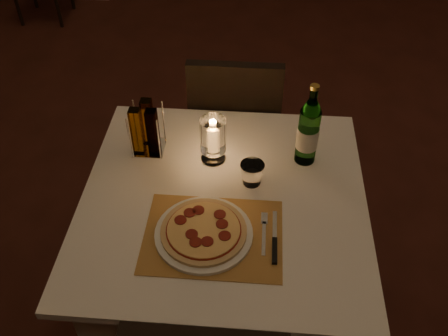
# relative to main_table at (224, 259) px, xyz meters

# --- Properties ---
(floor) EXTENTS (8.00, 10.00, 0.02)m
(floor) POSITION_rel_main_table_xyz_m (0.24, 0.82, -0.38)
(floor) COLOR #451D16
(floor) RESTS_ON ground
(main_table) EXTENTS (1.00, 1.00, 0.74)m
(main_table) POSITION_rel_main_table_xyz_m (0.00, 0.00, 0.00)
(main_table) COLOR white
(main_table) RESTS_ON ground
(chair_far) EXTENTS (0.42, 0.42, 0.90)m
(chair_far) POSITION_rel_main_table_xyz_m (-0.00, 0.71, 0.18)
(chair_far) COLOR black
(chair_far) RESTS_ON ground
(placemat) EXTENTS (0.45, 0.34, 0.00)m
(placemat) POSITION_rel_main_table_xyz_m (-0.02, -0.18, 0.37)
(placemat) COLOR #B47F3E
(placemat) RESTS_ON main_table
(plate) EXTENTS (0.32, 0.32, 0.01)m
(plate) POSITION_rel_main_table_xyz_m (-0.05, -0.18, 0.38)
(plate) COLOR white
(plate) RESTS_ON placemat
(pizza) EXTENTS (0.28, 0.28, 0.02)m
(pizza) POSITION_rel_main_table_xyz_m (-0.05, -0.18, 0.39)
(pizza) COLOR #D8B77F
(pizza) RESTS_ON plate
(fork) EXTENTS (0.02, 0.18, 0.00)m
(fork) POSITION_rel_main_table_xyz_m (0.15, -0.15, 0.37)
(fork) COLOR silver
(fork) RESTS_ON placemat
(knife) EXTENTS (0.02, 0.22, 0.01)m
(knife) POSITION_rel_main_table_xyz_m (0.18, -0.21, 0.37)
(knife) COLOR black
(knife) RESTS_ON placemat
(tumbler) EXTENTS (0.09, 0.09, 0.09)m
(tumbler) POSITION_rel_main_table_xyz_m (0.10, 0.08, 0.41)
(tumbler) COLOR white
(tumbler) RESTS_ON main_table
(water_bottle) EXTENTS (0.08, 0.08, 0.33)m
(water_bottle) POSITION_rel_main_table_xyz_m (0.29, 0.22, 0.50)
(water_bottle) COLOR #65A85A
(water_bottle) RESTS_ON main_table
(hurricane_candle) EXTENTS (0.10, 0.10, 0.18)m
(hurricane_candle) POSITION_rel_main_table_xyz_m (-0.05, 0.20, 0.47)
(hurricane_candle) COLOR white
(hurricane_candle) RESTS_ON main_table
(cruet_caddy) EXTENTS (0.12, 0.12, 0.21)m
(cruet_caddy) POSITION_rel_main_table_xyz_m (-0.31, 0.23, 0.46)
(cruet_caddy) COLOR white
(cruet_caddy) RESTS_ON main_table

